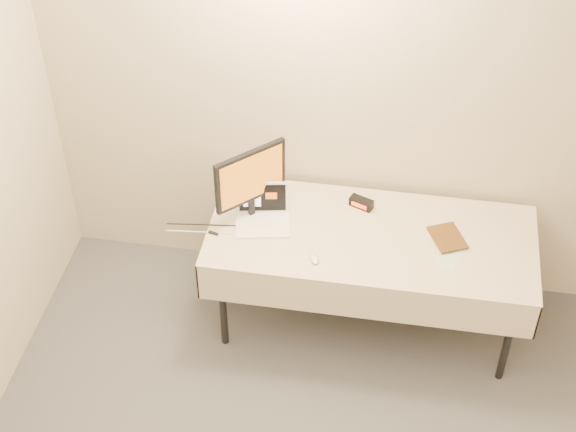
% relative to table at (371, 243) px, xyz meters
% --- Properties ---
extents(back_wall, '(4.00, 0.10, 2.70)m').
position_rel_table_xyz_m(back_wall, '(0.00, 0.45, 0.67)').
color(back_wall, beige).
rests_on(back_wall, ground).
extents(table, '(1.86, 0.81, 0.74)m').
position_rel_table_xyz_m(table, '(0.00, 0.00, 0.00)').
color(table, black).
rests_on(table, ground).
extents(laptop, '(0.35, 0.30, 0.21)m').
position_rel_table_xyz_m(laptop, '(-0.63, 0.02, 0.11)').
color(laptop, white).
rests_on(laptop, table).
extents(monitor, '(0.34, 0.34, 0.47)m').
position_rel_table_xyz_m(monitor, '(-0.70, 0.05, 0.33)').
color(monitor, black).
rests_on(monitor, table).
extents(book, '(0.16, 0.09, 0.22)m').
position_rel_table_xyz_m(book, '(0.35, -0.00, 0.17)').
color(book, brown).
rests_on(book, table).
extents(alarm_clock, '(0.15, 0.11, 0.06)m').
position_rel_table_xyz_m(alarm_clock, '(-0.09, 0.24, 0.09)').
color(alarm_clock, black).
rests_on(alarm_clock, table).
extents(clicker, '(0.08, 0.11, 0.02)m').
position_rel_table_xyz_m(clicker, '(-0.29, -0.25, 0.07)').
color(clicker, silver).
rests_on(clicker, table).
extents(paper_form, '(0.20, 0.29, 0.00)m').
position_rel_table_xyz_m(paper_form, '(0.45, -0.07, 0.06)').
color(paper_form, '#ACD8AC').
rests_on(paper_form, table).
extents(usb_dongle, '(0.06, 0.03, 0.01)m').
position_rel_table_xyz_m(usb_dongle, '(-0.89, -0.14, 0.07)').
color(usb_dongle, black).
rests_on(usb_dongle, table).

